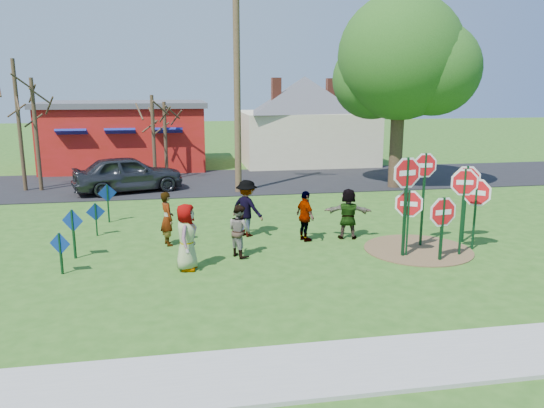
{
  "coord_description": "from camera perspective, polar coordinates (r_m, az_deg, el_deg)",
  "views": [
    {
      "loc": [
        -2.47,
        -15.21,
        4.81
      ],
      "look_at": [
        0.44,
        1.23,
        1.08
      ],
      "focal_mm": 35.0,
      "sensor_mm": 36.0,
      "label": 1
    }
  ],
  "objects": [
    {
      "name": "bare_tree_west",
      "position": [
        26.69,
        -24.16,
        8.37
      ],
      "size": [
        1.8,
        1.8,
        5.18
      ],
      "color": "#382819",
      "rests_on": "ground"
    },
    {
      "name": "ground",
      "position": [
        16.15,
        -0.8,
        -4.74
      ],
      "size": [
        120.0,
        120.0,
        0.0
      ],
      "primitive_type": "plane",
      "color": "#295618",
      "rests_on": "ground"
    },
    {
      "name": "blue_diamond_b",
      "position": [
        15.96,
        -20.61,
        -2.43
      ],
      "size": [
        0.61,
        0.26,
        1.44
      ],
      "rotation": [
        0.0,
        0.0,
        -0.39
      ],
      "color": "#0F381B",
      "rests_on": "ground"
    },
    {
      "name": "suv",
      "position": [
        25.24,
        -15.22,
        3.18
      ],
      "size": [
        5.26,
        3.26,
        1.67
      ],
      "primitive_type": "imported",
      "rotation": [
        0.0,
        0.0,
        1.85
      ],
      "color": "#333439",
      "rests_on": "road"
    },
    {
      "name": "stop_sign_g",
      "position": [
        15.31,
        14.26,
        2.11
      ],
      "size": [
        1.18,
        0.24,
        3.04
      ],
      "rotation": [
        0.0,
        0.0,
        0.18
      ],
      "color": "#0F381B",
      "rests_on": "ground"
    },
    {
      "name": "person_c",
      "position": [
        15.21,
        -3.52,
        -2.88
      ],
      "size": [
        0.86,
        0.92,
        1.52
      ],
      "primitive_type": "imported",
      "rotation": [
        0.0,
        0.0,
        2.08
      ],
      "color": "#963E37",
      "rests_on": "ground"
    },
    {
      "name": "red_building",
      "position": [
        33.47,
        -15.34,
        7.27
      ],
      "size": [
        9.4,
        7.69,
        3.9
      ],
      "color": "maroon",
      "rests_on": "ground"
    },
    {
      "name": "person_a",
      "position": [
        14.22,
        -9.19,
        -3.53
      ],
      "size": [
        0.76,
        0.99,
        1.8
      ],
      "primitive_type": "imported",
      "rotation": [
        0.0,
        0.0,
        1.34
      ],
      "color": "#3D3E87",
      "rests_on": "ground"
    },
    {
      "name": "person_e",
      "position": [
        16.68,
        3.6,
        -1.32
      ],
      "size": [
        0.66,
        1.02,
        1.61
      ],
      "primitive_type": "imported",
      "rotation": [
        0.0,
        0.0,
        1.87
      ],
      "color": "#472B4F",
      "rests_on": "ground"
    },
    {
      "name": "cream_house",
      "position": [
        34.21,
        3.48,
        9.41
      ],
      "size": [
        9.4,
        9.4,
        6.5
      ],
      "color": "beige",
      "rests_on": "ground"
    },
    {
      "name": "stop_sign_b",
      "position": [
        16.47,
        16.09,
        2.98
      ],
      "size": [
        1.01,
        0.07,
        3.01
      ],
      "rotation": [
        0.0,
        0.0,
        0.03
      ],
      "color": "#0F381B",
      "rests_on": "ground"
    },
    {
      "name": "bare_tree_mid",
      "position": [
        26.93,
        -25.72,
        9.41
      ],
      "size": [
        1.8,
        1.8,
        6.01
      ],
      "color": "#382819",
      "rests_on": "ground"
    },
    {
      "name": "stop_sign_c",
      "position": [
        15.95,
        19.94,
        1.24
      ],
      "size": [
        1.02,
        0.3,
        2.68
      ],
      "rotation": [
        0.0,
        0.0,
        -0.27
      ],
      "color": "#0F381B",
      "rests_on": "ground"
    },
    {
      "name": "person_d",
      "position": [
        17.22,
        -2.72,
        -0.45
      ],
      "size": [
        1.33,
        1.34,
        1.85
      ],
      "primitive_type": "imported",
      "rotation": [
        0.0,
        0.0,
        2.35
      ],
      "color": "#38383E",
      "rests_on": "ground"
    },
    {
      "name": "bare_tree_extra",
      "position": [
        28.71,
        -11.43,
        7.91
      ],
      "size": [
        1.8,
        1.8,
        4.0
      ],
      "color": "#382819",
      "rests_on": "ground"
    },
    {
      "name": "sidewalk",
      "position": [
        9.65,
        6.44,
        -17.12
      ],
      "size": [
        22.0,
        1.8,
        0.08
      ],
      "primitive_type": "cube",
      "color": "#9E9E99",
      "rests_on": "ground"
    },
    {
      "name": "dirt_patch",
      "position": [
        16.54,
        15.42,
        -4.73
      ],
      "size": [
        3.2,
        3.2,
        0.03
      ],
      "primitive_type": "cylinder",
      "color": "brown",
      "rests_on": "ground"
    },
    {
      "name": "leafy_tree",
      "position": [
        26.0,
        13.95,
        14.42
      ],
      "size": [
        6.34,
        5.78,
        9.01
      ],
      "color": "#382819",
      "rests_on": "ground"
    },
    {
      "name": "stop_sign_e",
      "position": [
        15.38,
        17.89,
        -1.25
      ],
      "size": [
        1.13,
        0.18,
        1.97
      ],
      "rotation": [
        0.0,
        0.0,
        0.14
      ],
      "color": "#0F381B",
      "rests_on": "ground"
    },
    {
      "name": "person_f",
      "position": [
        17.11,
        8.19,
        -1.02
      ],
      "size": [
        1.6,
        0.84,
        1.64
      ],
      "primitive_type": "imported",
      "rotation": [
        0.0,
        0.0,
        2.89
      ],
      "color": "#1C4E27",
      "rests_on": "ground"
    },
    {
      "name": "road",
      "position": [
        27.25,
        -4.7,
        2.42
      ],
      "size": [
        120.0,
        7.5,
        0.04
      ],
      "primitive_type": "cube",
      "color": "black",
      "rests_on": "ground"
    },
    {
      "name": "bare_tree_east",
      "position": [
        27.39,
        -12.68,
        8.15
      ],
      "size": [
        1.8,
        1.8,
        4.38
      ],
      "color": "#382819",
      "rests_on": "ground"
    },
    {
      "name": "stop_sign_a",
      "position": [
        15.53,
        14.48,
        -0.5
      ],
      "size": [
        0.98,
        0.46,
        2.08
      ],
      "rotation": [
        0.0,
        0.0,
        -0.42
      ],
      "color": "#0F381B",
      "rests_on": "ground"
    },
    {
      "name": "blue_diamond_c",
      "position": [
        18.17,
        -18.42,
        -1.2
      ],
      "size": [
        0.6,
        0.08,
        1.11
      ],
      "rotation": [
        0.0,
        0.0,
        0.11
      ],
      "color": "#0F381B",
      "rests_on": "ground"
    },
    {
      "name": "blue_diamond_a",
      "position": [
        14.81,
        -21.81,
        -4.48
      ],
      "size": [
        0.56,
        0.25,
        1.13
      ],
      "rotation": [
        0.0,
        0.0,
        -0.4
      ],
      "color": "#0F381B",
      "rests_on": "ground"
    },
    {
      "name": "stop_sign_d",
      "position": [
        17.4,
        20.19,
        1.91
      ],
      "size": [
        1.13,
        0.28,
        2.57
      ],
      "rotation": [
        0.0,
        0.0,
        -0.23
      ],
      "color": "#0F381B",
      "rests_on": "ground"
    },
    {
      "name": "stop_sign_f",
      "position": [
        16.75,
        21.12,
        0.7
      ],
      "size": [
        0.87,
        0.76,
        2.31
      ],
      "rotation": [
        0.0,
        0.0,
        -0.72
      ],
      "color": "#0F381B",
      "rests_on": "ground"
    },
    {
      "name": "utility_pole",
      "position": [
        24.09,
        -3.78,
        13.24
      ],
      "size": [
        2.27,
        0.94,
        9.68
      ],
      "rotation": [
        0.0,
        0.0,
        -0.35
      ],
      "color": "#4C3823",
      "rests_on": "ground"
    },
    {
      "name": "person_b",
      "position": [
        16.55,
        -11.21,
        -1.55
      ],
      "size": [
        0.57,
        0.7,
        1.67
      ],
      "primitive_type": "imported",
      "rotation": [
        0.0,
        0.0,
        1.88
      ],
      "color": "#2C7574",
      "rests_on": "ground"
    },
    {
      "name": "blue_diamond_d",
      "position": [
        19.82,
        -17.26,
        0.56
      ],
      "size": [
        0.63,
        0.2,
        1.4
      ],
      "rotation": [
        0.0,
        0.0,
        0.28
      ],
      "color": "#0F381B",
      "rests_on": "ground"
    }
  ]
}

